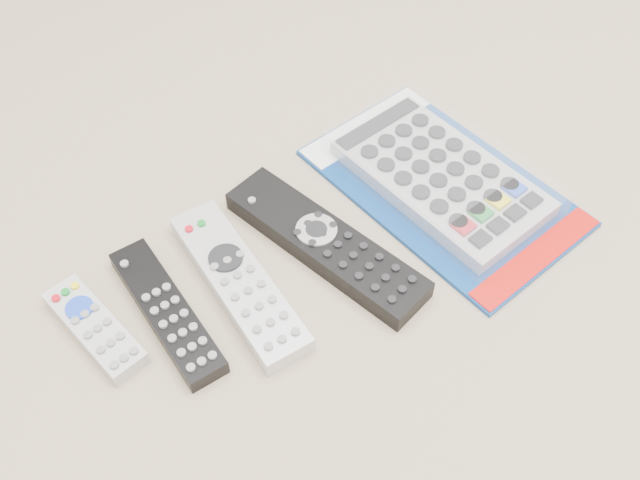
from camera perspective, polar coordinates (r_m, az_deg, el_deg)
remote_small_grey at (r=0.75m, az=-17.56°, el=-6.70°), size 0.05×0.14×0.02m
remote_slim_black at (r=0.75m, az=-12.14°, el=-5.62°), size 0.05×0.19×0.02m
remote_silver_dvd at (r=0.75m, az=-6.50°, el=-3.36°), size 0.07×0.22×0.02m
remote_large_black at (r=0.78m, az=0.50°, el=-0.31°), size 0.10×0.26×0.03m
jumbo_remote_packaged at (r=0.85m, az=9.68°, el=5.08°), size 0.20×0.32×0.04m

